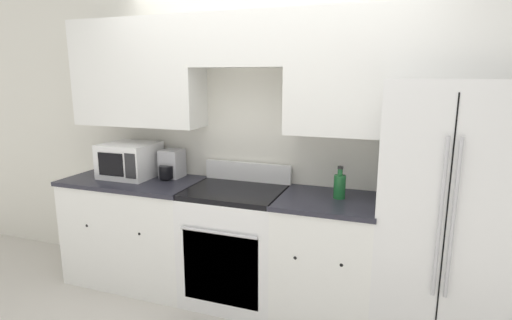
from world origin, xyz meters
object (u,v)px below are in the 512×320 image
oven_range (236,244)px  bottle (340,186)px  refrigerator (440,214)px  microwave (130,160)px

oven_range → bottle: 0.98m
oven_range → bottle: (0.81, 0.05, 0.56)m
refrigerator → microwave: (-2.52, 0.03, 0.19)m
refrigerator → bottle: size_ratio=7.51×
refrigerator → microwave: size_ratio=4.02×
refrigerator → bottle: 0.69m
microwave → bottle: (1.84, -0.03, -0.05)m
bottle → refrigerator: bearing=-0.3°
refrigerator → bottle: refrigerator is taller
oven_range → refrigerator: refrigerator is taller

